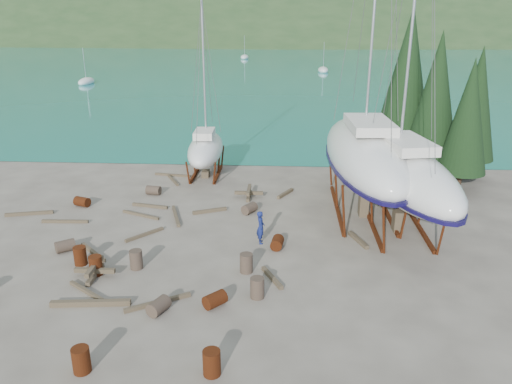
# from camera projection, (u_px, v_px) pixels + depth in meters

# --- Properties ---
(ground) EXTENTS (600.00, 600.00, 0.00)m
(ground) POSITION_uv_depth(u_px,v_px,m) (225.00, 256.00, 23.83)
(ground) COLOR #595046
(ground) RESTS_ON ground
(bay_water) EXTENTS (700.00, 700.00, 0.00)m
(bay_water) POSITION_uv_depth(u_px,v_px,m) (283.00, 32.00, 319.83)
(bay_water) COLOR #197B7D
(bay_water) RESTS_ON ground
(far_hill) EXTENTS (800.00, 360.00, 110.00)m
(far_hill) POSITION_uv_depth(u_px,v_px,m) (283.00, 31.00, 324.53)
(far_hill) COLOR #20371B
(far_hill) RESTS_ON ground
(far_house_left) EXTENTS (6.60, 5.60, 5.60)m
(far_house_left) POSITION_uv_depth(u_px,v_px,m) (134.00, 34.00, 204.73)
(far_house_left) COLOR beige
(far_house_left) RESTS_ON ground
(far_house_center) EXTENTS (6.60, 5.60, 5.60)m
(far_house_center) POSITION_uv_depth(u_px,v_px,m) (231.00, 34.00, 202.50)
(far_house_center) COLOR beige
(far_house_center) RESTS_ON ground
(far_house_right) EXTENTS (6.60, 5.60, 5.60)m
(far_house_right) POSITION_uv_depth(u_px,v_px,m) (355.00, 35.00, 199.71)
(far_house_right) COLOR beige
(far_house_right) RESTS_ON ground
(cypress_near_right) EXTENTS (3.60, 3.60, 10.00)m
(cypress_near_right) POSITION_uv_depth(u_px,v_px,m) (436.00, 97.00, 32.46)
(cypress_near_right) COLOR black
(cypress_near_right) RESTS_ON ground
(cypress_mid_right) EXTENTS (3.06, 3.06, 8.50)m
(cypress_mid_right) POSITION_uv_depth(u_px,v_px,m) (468.00, 117.00, 30.79)
(cypress_mid_right) COLOR black
(cypress_mid_right) RESTS_ON ground
(cypress_back_left) EXTENTS (4.14, 4.14, 11.50)m
(cypress_back_left) POSITION_uv_depth(u_px,v_px,m) (407.00, 80.00, 34.13)
(cypress_back_left) COLOR black
(cypress_back_left) RESTS_ON ground
(cypress_far_right) EXTENTS (3.24, 3.24, 9.00)m
(cypress_far_right) POSITION_uv_depth(u_px,v_px,m) (476.00, 104.00, 33.43)
(cypress_far_right) COLOR black
(cypress_far_right) RESTS_ON ground
(moored_boat_left) EXTENTS (2.00, 5.00, 6.05)m
(moored_boat_left) POSITION_uv_depth(u_px,v_px,m) (86.00, 82.00, 81.76)
(moored_boat_left) COLOR silver
(moored_boat_left) RESTS_ON ground
(moored_boat_mid) EXTENTS (2.00, 5.00, 6.05)m
(moored_boat_mid) POSITION_uv_depth(u_px,v_px,m) (323.00, 70.00, 98.32)
(moored_boat_mid) COLOR silver
(moored_boat_mid) RESTS_ON ground
(moored_boat_far) EXTENTS (2.00, 5.00, 6.05)m
(moored_boat_far) POSITION_uv_depth(u_px,v_px,m) (245.00, 57.00, 127.51)
(moored_boat_far) COLOR silver
(moored_boat_far) RESTS_ON ground
(large_sailboat_near) EXTENTS (4.69, 13.90, 21.58)m
(large_sailboat_near) POSITION_uv_depth(u_px,v_px,m) (365.00, 154.00, 28.13)
(large_sailboat_near) COLOR silver
(large_sailboat_near) RESTS_ON ground
(large_sailboat_far) EXTENTS (5.74, 12.59, 19.21)m
(large_sailboat_far) POSITION_uv_depth(u_px,v_px,m) (400.00, 171.00, 26.10)
(large_sailboat_far) COLOR silver
(large_sailboat_far) RESTS_ON ground
(small_sailboat_shore) EXTENTS (2.57, 7.51, 11.90)m
(small_sailboat_shore) POSITION_uv_depth(u_px,v_px,m) (206.00, 149.00, 35.06)
(small_sailboat_shore) COLOR silver
(small_sailboat_shore) RESTS_ON ground
(worker) EXTENTS (0.50, 0.68, 1.71)m
(worker) POSITION_uv_depth(u_px,v_px,m) (261.00, 227.00, 24.92)
(worker) COLOR navy
(worker) RESTS_ON ground
(drum_1) EXTENTS (0.90, 1.04, 0.58)m
(drum_1) POSITION_uv_depth(u_px,v_px,m) (159.00, 306.00, 19.21)
(drum_1) COLOR #2D2823
(drum_1) RESTS_ON ground
(drum_2) EXTENTS (1.03, 0.85, 0.58)m
(drum_2) POSITION_uv_depth(u_px,v_px,m) (82.00, 202.00, 29.88)
(drum_2) COLOR #5E2F10
(drum_2) RESTS_ON ground
(drum_3) EXTENTS (0.58, 0.58, 0.88)m
(drum_3) POSITION_uv_depth(u_px,v_px,m) (81.00, 360.00, 16.00)
(drum_3) COLOR #5E2F10
(drum_3) RESTS_ON ground
(drum_5) EXTENTS (0.58, 0.58, 0.88)m
(drum_5) POSITION_uv_depth(u_px,v_px,m) (257.00, 288.00, 20.21)
(drum_5) COLOR #2D2823
(drum_5) RESTS_ON ground
(drum_6) EXTENTS (0.69, 0.95, 0.58)m
(drum_6) POSITION_uv_depth(u_px,v_px,m) (277.00, 243.00, 24.54)
(drum_6) COLOR #5E2F10
(drum_6) RESTS_ON ground
(drum_7) EXTENTS (0.58, 0.58, 0.88)m
(drum_7) POSITION_uv_depth(u_px,v_px,m) (212.00, 363.00, 15.88)
(drum_7) COLOR #5E2F10
(drum_7) RESTS_ON ground
(drum_8) EXTENTS (0.58, 0.58, 0.88)m
(drum_8) POSITION_uv_depth(u_px,v_px,m) (80.00, 256.00, 22.89)
(drum_8) COLOR #5E2F10
(drum_8) RESTS_ON ground
(drum_9) EXTENTS (0.96, 0.71, 0.58)m
(drum_9) POSITION_uv_depth(u_px,v_px,m) (154.00, 190.00, 31.82)
(drum_9) COLOR #2D2823
(drum_9) RESTS_ON ground
(drum_11) EXTENTS (0.97, 1.05, 0.58)m
(drum_11) POSITION_uv_depth(u_px,v_px,m) (249.00, 208.00, 28.86)
(drum_11) COLOR #2D2823
(drum_11) RESTS_ON ground
(drum_12) EXTENTS (1.03, 1.04, 0.58)m
(drum_12) POSITION_uv_depth(u_px,v_px,m) (215.00, 300.00, 19.65)
(drum_12) COLOR #5E2F10
(drum_12) RESTS_ON ground
(drum_13) EXTENTS (0.58, 0.58, 0.88)m
(drum_13) POSITION_uv_depth(u_px,v_px,m) (96.00, 265.00, 22.00)
(drum_13) COLOR #5E2F10
(drum_13) RESTS_ON ground
(drum_15) EXTENTS (1.05, 0.99, 0.58)m
(drum_15) POSITION_uv_depth(u_px,v_px,m) (65.00, 246.00, 24.20)
(drum_15) COLOR #2D2823
(drum_15) RESTS_ON ground
(drum_16) EXTENTS (0.58, 0.58, 0.88)m
(drum_16) POSITION_uv_depth(u_px,v_px,m) (136.00, 260.00, 22.53)
(drum_16) COLOR #2D2823
(drum_16) RESTS_ON ground
(drum_17) EXTENTS (0.58, 0.58, 0.88)m
(drum_17) POSITION_uv_depth(u_px,v_px,m) (246.00, 263.00, 22.21)
(drum_17) COLOR #2D2823
(drum_17) RESTS_ON ground
(timber_0) EXTENTS (1.21, 2.12, 0.14)m
(timber_0) POSITION_uv_depth(u_px,v_px,m) (173.00, 180.00, 34.43)
(timber_0) COLOR brown
(timber_0) RESTS_ON ground
(timber_1) EXTENTS (0.83, 1.86, 0.19)m
(timber_1) POSITION_uv_depth(u_px,v_px,m) (358.00, 240.00, 25.29)
(timber_1) COLOR brown
(timber_1) RESTS_ON ground
(timber_2) EXTENTS (2.59, 0.81, 0.19)m
(timber_2) POSITION_uv_depth(u_px,v_px,m) (29.00, 213.00, 28.65)
(timber_2) COLOR brown
(timber_2) RESTS_ON ground
(timber_3) EXTENTS (2.22, 1.67, 0.15)m
(timber_3) POSITION_uv_depth(u_px,v_px,m) (89.00, 293.00, 20.56)
(timber_3) COLOR brown
(timber_3) RESTS_ON ground
(timber_4) EXTENTS (2.25, 0.64, 0.17)m
(timber_4) POSITION_uv_depth(u_px,v_px,m) (150.00, 206.00, 29.79)
(timber_4) COLOR brown
(timber_4) RESTS_ON ground
(timber_5) EXTENTS (2.42, 1.53, 0.16)m
(timber_5) POSITION_uv_depth(u_px,v_px,m) (158.00, 302.00, 19.84)
(timber_5) COLOR brown
(timber_5) RESTS_ON ground
(timber_6) EXTENTS (1.06, 1.73, 0.19)m
(timber_6) POSITION_uv_depth(u_px,v_px,m) (285.00, 194.00, 31.81)
(timber_6) COLOR brown
(timber_6) RESTS_ON ground
(timber_7) EXTENTS (1.01, 1.81, 0.17)m
(timber_7) POSITION_uv_depth(u_px,v_px,m) (272.00, 278.00, 21.69)
(timber_7) COLOR brown
(timber_7) RESTS_ON ground
(timber_8) EXTENTS (1.92, 0.99, 0.19)m
(timber_8) POSITION_uv_depth(u_px,v_px,m) (210.00, 211.00, 29.04)
(timber_8) COLOR brown
(timber_8) RESTS_ON ground
(timber_9) EXTENTS (2.65, 0.59, 0.15)m
(timber_9) POSITION_uv_depth(u_px,v_px,m) (173.00, 175.00, 35.52)
(timber_9) COLOR brown
(timber_9) RESTS_ON ground
(timber_10) EXTENTS (1.07, 2.86, 0.16)m
(timber_10) POSITION_uv_depth(u_px,v_px,m) (176.00, 216.00, 28.33)
(timber_10) COLOR brown
(timber_10) RESTS_ON ground
(timber_11) EXTENTS (1.63, 1.82, 0.15)m
(timber_11) POSITION_uv_depth(u_px,v_px,m) (145.00, 234.00, 25.96)
(timber_11) COLOR brown
(timber_11) RESTS_ON ground
(timber_12) EXTENTS (1.80, 1.79, 0.17)m
(timber_12) POSITION_uv_depth(u_px,v_px,m) (93.00, 252.00, 24.01)
(timber_12) COLOR brown
(timber_12) RESTS_ON ground
(timber_15) EXTENTS (2.38, 1.16, 0.15)m
(timber_15) POSITION_uv_depth(u_px,v_px,m) (141.00, 215.00, 28.50)
(timber_15) COLOR brown
(timber_15) RESTS_ON ground
(timber_16) EXTENTS (3.16, 0.54, 0.23)m
(timber_16) POSITION_uv_depth(u_px,v_px,m) (91.00, 303.00, 19.73)
(timber_16) COLOR brown
(timber_16) RESTS_ON ground
(timber_17) EXTENTS (2.58, 0.26, 0.16)m
(timber_17) POSITION_uv_depth(u_px,v_px,m) (65.00, 221.00, 27.58)
(timber_17) COLOR brown
(timber_17) RESTS_ON ground
(timber_pile_fore) EXTENTS (1.80, 1.80, 0.60)m
(timber_pile_fore) POSITION_uv_depth(u_px,v_px,m) (95.00, 270.00, 21.86)
(timber_pile_fore) COLOR brown
(timber_pile_fore) RESTS_ON ground
(timber_pile_aft) EXTENTS (1.80, 1.80, 0.60)m
(timber_pile_aft) POSITION_uv_depth(u_px,v_px,m) (249.00, 193.00, 31.32)
(timber_pile_aft) COLOR brown
(timber_pile_aft) RESTS_ON ground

